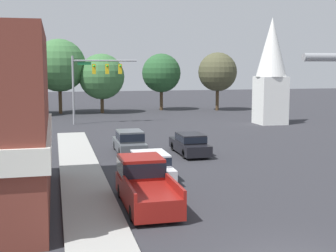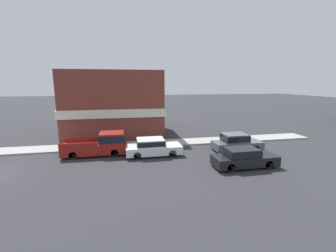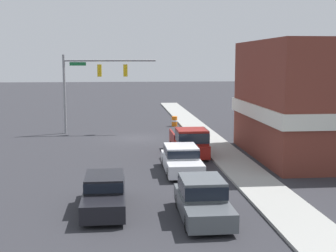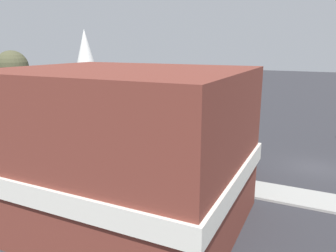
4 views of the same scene
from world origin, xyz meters
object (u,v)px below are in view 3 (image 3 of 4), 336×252
Objects in this scene: car_lead at (181,159)px; car_second_ahead at (202,198)px; pickup_truck_parked at (190,142)px; construction_barrel at (174,121)px; car_oncoming at (104,192)px.

car_second_ahead reaches higher than car_lead.
car_second_ahead is at bearing 84.06° from pickup_truck_parked.
construction_barrel is (-1.74, -18.61, -0.30)m from car_lead.
pickup_truck_parked is (-5.26, -10.73, 0.19)m from car_oncoming.
car_second_ahead reaches higher than car_oncoming.
car_lead is 0.88× the size of pickup_truck_parked.
car_lead reaches higher than construction_barrel.
car_oncoming is (4.14, 6.34, -0.01)m from car_lead.
car_lead reaches higher than car_oncoming.
car_second_ahead is at bearing 85.91° from construction_barrel.
car_second_ahead is at bearing 88.88° from car_lead.
pickup_truck_parked reaches higher than construction_barrel.
construction_barrel is at bearing 76.74° from car_oncoming.
car_oncoming is at bearing -20.51° from car_second_ahead.
car_oncoming is 1.06× the size of car_second_ahead.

